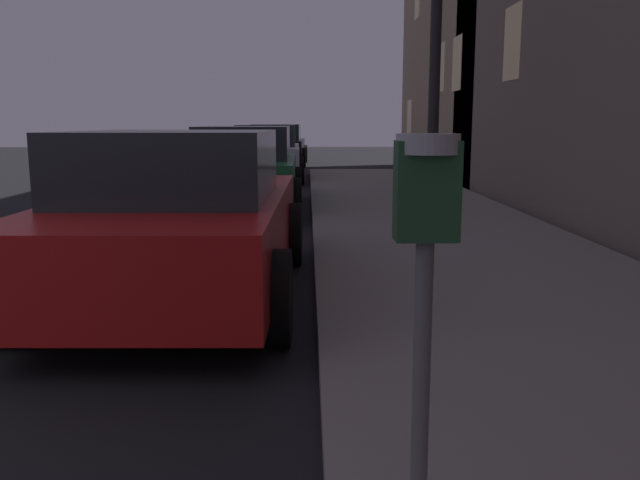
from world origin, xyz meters
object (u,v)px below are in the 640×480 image
at_px(parking_meter, 425,239).
at_px(car_green, 245,168).
at_px(car_black, 277,145).
at_px(car_red, 181,218).
at_px(car_silver, 267,153).

relative_size(parking_meter, car_green, 0.31).
distance_m(car_green, car_black, 12.37).
xyz_separation_m(car_red, car_silver, (0.00, 12.04, 0.01)).
bearing_deg(car_silver, parking_meter, -84.75).
bearing_deg(car_red, car_silver, 90.00).
xyz_separation_m(car_silver, car_black, (0.00, 6.24, 0.02)).
bearing_deg(parking_meter, car_red, 111.55).
bearing_deg(parking_meter, car_green, 98.58).
distance_m(parking_meter, car_green, 9.67).
height_order(car_red, car_green, same).
bearing_deg(car_red, car_green, 89.99).
xyz_separation_m(parking_meter, car_black, (-1.44, 21.93, -0.43)).
xyz_separation_m(car_green, car_black, (-0.00, 12.37, 0.00)).
bearing_deg(car_red, parking_meter, -68.45).
bearing_deg(parking_meter, car_silver, 95.25).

